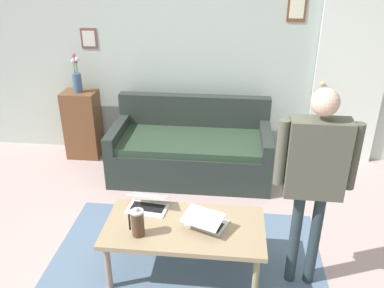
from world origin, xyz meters
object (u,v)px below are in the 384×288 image
(couch, at_px, (191,150))
(side_shelf, at_px, (83,124))
(laptop_left, at_px, (148,204))
(interior_door, at_px, (349,83))
(flower_vase, at_px, (77,79))
(coffee_table, at_px, (184,230))
(person_standing, at_px, (315,168))
(laptop_center, at_px, (206,221))
(french_press, at_px, (138,223))

(couch, height_order, side_shelf, couch)
(laptop_left, relative_size, side_shelf, 0.41)
(laptop_left, xyz_separation_m, side_shelf, (1.22, -1.78, -0.06))
(interior_door, height_order, flower_vase, interior_door)
(interior_door, distance_m, flower_vase, 3.28)
(coffee_table, height_order, side_shelf, side_shelf)
(laptop_left, bearing_deg, coffee_table, 148.43)
(couch, height_order, coffee_table, couch)
(flower_vase, distance_m, person_standing, 3.21)
(interior_door, bearing_deg, person_standing, 70.89)
(couch, distance_m, laptop_center, 1.68)
(side_shelf, bearing_deg, flower_vase, -90.38)
(coffee_table, distance_m, person_standing, 1.14)
(laptop_left, relative_size, laptop_center, 0.91)
(person_standing, bearing_deg, side_shelf, -38.57)
(flower_vase, bearing_deg, interior_door, -176.32)
(french_press, distance_m, side_shelf, 2.46)
(interior_door, distance_m, laptop_left, 2.90)
(coffee_table, bearing_deg, couch, -85.75)
(coffee_table, bearing_deg, french_press, 23.82)
(french_press, xyz_separation_m, side_shelf, (1.22, -2.13, -0.13))
(french_press, bearing_deg, flower_vase, -60.24)
(french_press, height_order, person_standing, person_standing)
(person_standing, bearing_deg, couch, -57.35)
(couch, bearing_deg, side_shelf, -12.95)
(couch, relative_size, flower_vase, 3.89)
(french_press, distance_m, person_standing, 1.38)
(interior_door, height_order, couch, interior_door)
(coffee_table, distance_m, laptop_left, 0.41)
(laptop_center, bearing_deg, laptop_left, -21.02)
(laptop_center, xyz_separation_m, french_press, (0.51, 0.16, 0.07))
(flower_vase, bearing_deg, coffee_table, 128.17)
(side_shelf, bearing_deg, laptop_center, 131.29)
(side_shelf, height_order, person_standing, person_standing)
(coffee_table, xyz_separation_m, laptop_center, (-0.17, -0.01, 0.09))
(couch, bearing_deg, flower_vase, -13.03)
(interior_door, bearing_deg, flower_vase, 3.68)
(interior_door, distance_m, person_standing, 2.34)
(laptop_left, distance_m, flower_vase, 2.22)
(couch, height_order, person_standing, person_standing)
(side_shelf, xyz_separation_m, flower_vase, (-0.00, -0.00, 0.60))
(laptop_left, bearing_deg, couch, -98.52)
(laptop_center, relative_size, flower_vase, 0.84)
(french_press, xyz_separation_m, flower_vase, (1.22, -2.14, 0.46))
(laptop_left, relative_size, flower_vase, 0.76)
(coffee_table, relative_size, side_shelf, 1.47)
(french_press, bearing_deg, person_standing, -174.01)
(laptop_center, bearing_deg, coffee_table, 4.38)
(couch, bearing_deg, laptop_left, 81.48)
(interior_door, height_order, side_shelf, interior_door)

